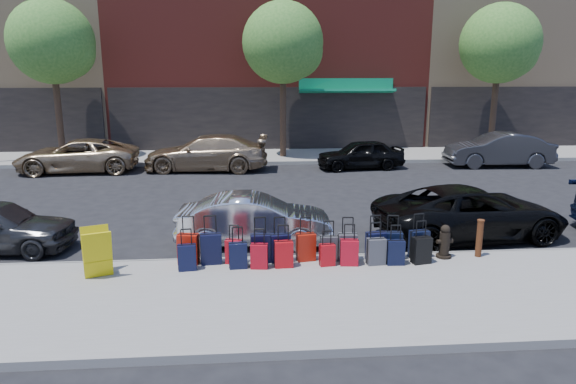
{
  "coord_description": "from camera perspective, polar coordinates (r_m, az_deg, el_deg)",
  "views": [
    {
      "loc": [
        -1.18,
        -15.37,
        4.21
      ],
      "look_at": [
        -0.11,
        -1.5,
        0.93
      ],
      "focal_mm": 32.0,
      "sensor_mm": 36.0,
      "label": 1
    }
  ],
  "objects": [
    {
      "name": "suitcase_front_10",
      "position": [
        11.84,
        14.34,
        -5.62
      ],
      "size": [
        0.45,
        0.3,
        1.01
      ],
      "rotation": [
        0.0,
        0.0,
        0.19
      ],
      "color": "black",
      "rests_on": "sidewalk_near"
    },
    {
      "name": "car_far_0",
      "position": [
        23.69,
        -22.39,
        3.75
      ],
      "size": [
        5.17,
        2.6,
        1.4
      ],
      "primitive_type": "imported",
      "rotation": [
        0.0,
        0.0,
        -1.52
      ],
      "color": "tan",
      "rests_on": "ground"
    },
    {
      "name": "suitcase_front_2",
      "position": [
        11.22,
        -6.03,
        -6.58
      ],
      "size": [
        0.38,
        0.26,
        0.85
      ],
      "rotation": [
        0.0,
        0.0,
        -0.2
      ],
      "color": "#B10B17",
      "rests_on": "sidewalk_near"
    },
    {
      "name": "suitcase_front_9",
      "position": [
        11.63,
        11.53,
        -5.83
      ],
      "size": [
        0.43,
        0.27,
        0.99
      ],
      "rotation": [
        0.0,
        0.0,
        -0.11
      ],
      "color": "black",
      "rests_on": "sidewalk_near"
    },
    {
      "name": "suitcase_back_8",
      "position": [
        11.26,
        9.76,
        -6.52
      ],
      "size": [
        0.41,
        0.27,
        0.93
      ],
      "rotation": [
        0.0,
        0.0,
        0.11
      ],
      "color": "#3E3E43",
      "rests_on": "sidewalk_near"
    },
    {
      "name": "sidewalk_far",
      "position": [
        25.73,
        -1.73,
        4.01
      ],
      "size": [
        60.0,
        4.0,
        0.15
      ],
      "primitive_type": "cube",
      "color": "gray",
      "rests_on": "ground"
    },
    {
      "name": "fire_hydrant",
      "position": [
        11.99,
        17.0,
        -5.38
      ],
      "size": [
        0.39,
        0.34,
        0.76
      ],
      "rotation": [
        0.0,
        0.0,
        0.14
      ],
      "color": "black",
      "rests_on": "sidewalk_near"
    },
    {
      "name": "suitcase_back_4",
      "position": [
        10.95,
        -0.49,
        -6.9
      ],
      "size": [
        0.4,
        0.25,
        0.92
      ],
      "rotation": [
        0.0,
        0.0,
        0.06
      ],
      "color": "#AD0B11",
      "rests_on": "sidewalk_near"
    },
    {
      "name": "suitcase_front_3",
      "position": [
        11.21,
        -3.07,
        -6.26
      ],
      "size": [
        0.43,
        0.26,
        1.01
      ],
      "rotation": [
        0.0,
        0.0,
        0.06
      ],
      "color": "black",
      "rests_on": "sidewalk_near"
    },
    {
      "name": "car_far_2",
      "position": [
        22.85,
        8.05,
        4.16
      ],
      "size": [
        3.93,
        1.92,
        1.29
      ],
      "primitive_type": "imported",
      "rotation": [
        0.0,
        0.0,
        -1.46
      ],
      "color": "black",
      "rests_on": "ground"
    },
    {
      "name": "car_near_1",
      "position": [
        12.71,
        -3.72,
        -3.14
      ],
      "size": [
        3.86,
        1.5,
        1.25
      ],
      "primitive_type": "imported",
      "rotation": [
        0.0,
        0.0,
        1.53
      ],
      "color": "silver",
      "rests_on": "ground"
    },
    {
      "name": "suitcase_front_1",
      "position": [
        11.24,
        -8.55,
        -6.25
      ],
      "size": [
        0.46,
        0.29,
        1.07
      ],
      "rotation": [
        0.0,
        0.0,
        0.1
      ],
      "color": "black",
      "rests_on": "sidewalk_near"
    },
    {
      "name": "display_rack",
      "position": [
        11.13,
        -20.45,
        -6.35
      ],
      "size": [
        0.73,
        0.76,
        0.98
      ],
      "rotation": [
        0.0,
        0.0,
        0.36
      ],
      "color": "#CDBB0B",
      "rests_on": "sidewalk_near"
    },
    {
      "name": "tree_center",
      "position": [
        24.96,
        -0.23,
        16.03
      ],
      "size": [
        3.8,
        3.8,
        7.27
      ],
      "color": "black",
      "rests_on": "sidewalk_far"
    },
    {
      "name": "car_near_2",
      "position": [
        13.99,
        19.59,
        -2.15
      ],
      "size": [
        5.14,
        2.89,
        1.36
      ],
      "primitive_type": "imported",
      "rotation": [
        0.0,
        0.0,
        1.71
      ],
      "color": "black",
      "rests_on": "ground"
    },
    {
      "name": "suitcase_back_6",
      "position": [
        11.07,
        4.37,
        -6.97
      ],
      "size": [
        0.34,
        0.22,
        0.77
      ],
      "rotation": [
        0.0,
        0.0,
        0.13
      ],
      "color": "#B00B13",
      "rests_on": "sidewalk_near"
    },
    {
      "name": "sidewalk_near",
      "position": [
        9.86,
        2.92,
        -11.57
      ],
      "size": [
        60.0,
        4.0,
        0.15
      ],
      "primitive_type": "cube",
      "color": "gray",
      "rests_on": "ground"
    },
    {
      "name": "car_far_1",
      "position": [
        22.53,
        -9.07,
        4.31
      ],
      "size": [
        5.46,
        2.58,
        1.54
      ],
      "primitive_type": "imported",
      "rotation": [
        0.0,
        0.0,
        -1.65
      ],
      "color": "#9C8160",
      "rests_on": "ground"
    },
    {
      "name": "curb_near",
      "position": [
        11.71,
        1.66,
        -7.43
      ],
      "size": [
        60.0,
        0.08,
        0.15
      ],
      "primitive_type": "cube",
      "color": "gray",
      "rests_on": "ground"
    },
    {
      "name": "suitcase_back_3",
      "position": [
        10.9,
        -3.21,
        -7.12
      ],
      "size": [
        0.38,
        0.25,
        0.86
      ],
      "rotation": [
        0.0,
        0.0,
        -0.13
      ],
      "color": "#9D0A17",
      "rests_on": "sidewalk_near"
    },
    {
      "name": "suitcase_back_10",
      "position": [
        11.52,
        14.61,
        -6.26
      ],
      "size": [
        0.43,
        0.3,
        0.94
      ],
      "rotation": [
        0.0,
        0.0,
        0.2
      ],
      "color": "black",
      "rests_on": "sidewalk_near"
    },
    {
      "name": "suitcase_front_4",
      "position": [
        11.22,
        -0.86,
        -6.24
      ],
      "size": [
        0.44,
        0.28,
        1.01
      ],
      "rotation": [
        0.0,
        0.0,
        0.13
      ],
      "color": "black",
      "rests_on": "sidewalk_near"
    },
    {
      "name": "tree_left",
      "position": [
        26.37,
        -24.48,
        14.74
      ],
      "size": [
        3.8,
        3.8,
        7.27
      ],
      "color": "black",
      "rests_on": "sidewalk_far"
    },
    {
      "name": "car_far_3",
      "position": [
        25.07,
        22.34,
        4.38
      ],
      "size": [
        4.73,
        1.86,
        1.53
      ],
      "primitive_type": "imported",
      "rotation": [
        0.0,
        0.0,
        -1.62
      ],
      "color": "#373739",
      "rests_on": "ground"
    },
    {
      "name": "suitcase_front_0",
      "position": [
        11.33,
        -11.01,
        -6.21
      ],
      "size": [
        0.47,
        0.31,
        1.05
      ],
      "rotation": [
        0.0,
        0.0,
        -0.18
      ],
      "color": "#A5170A",
      "rests_on": "sidewalk_near"
    },
    {
      "name": "suitcase_back_2",
      "position": [
        10.95,
        -5.57,
        -7.02
      ],
      "size": [
        0.39,
        0.25,
        0.89
      ],
      "rotation": [
        0.0,
        0.0,
        0.08
      ],
      "color": "black",
      "rests_on": "sidewalk_near"
    },
    {
      "name": "bollard",
      "position": [
        12.27,
        20.5,
        -4.77
      ],
      "size": [
        0.16,
        0.16,
        0.86
      ],
      "color": "#38190C",
      "rests_on": "sidewalk_near"
    },
    {
      "name": "suitcase_back_0",
      "position": [
        10.99,
        -11.15,
        -7.14
      ],
      "size": [
        0.39,
        0.25,
        0.89
      ],
      "rotation": [
        0.0,
        0.0,
        0.1
      ],
      "color": "black",
      "rests_on": "sidewalk_near"
    },
    {
      "name": "suitcase_front_5",
      "position": [
        11.32,
        2.01,
        -6.13
      ],
      "size": [
        0.44,
        0.29,
        0.98
      ],
      "rotation": [
        0.0,
        0.0,
        0.17
      ],
      "color": "#981609",
      "rests_on": "sidewalk_near"
    },
    {
      "name": "ground",
      "position": [
        15.98,
        -0.03,
        -2.01
      ],
      "size": [
        120.0,
        120.0,
        0.0
      ],
      "primitive_type": "plane",
      "color": "black",
      "rests_on": "ground"
    },
    {
      "name": "suitcase_back_7",
      "position": [
        11.13,
        6.81,
        -6.68
      ],
      "size": [
        0.4,
        0.26,
        0.9
      ],
      "rotation": [
        0.0,
        0.0,
        -0.1
      ],
      "color": "#AD0B1B",
      "rests_on": "sidewalk_near"
    },
    {
      "name": "suitcase_front_6",
      "position": [
        11.35,
        4.55,
        -6.24
      ],
      "size": [
        0.38,
        0.22,
        0.9
      ],
      "rotation": [
        0.0,
        0.0,
        -0.04
      ],
      "color": "#3C3C41",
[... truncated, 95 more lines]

